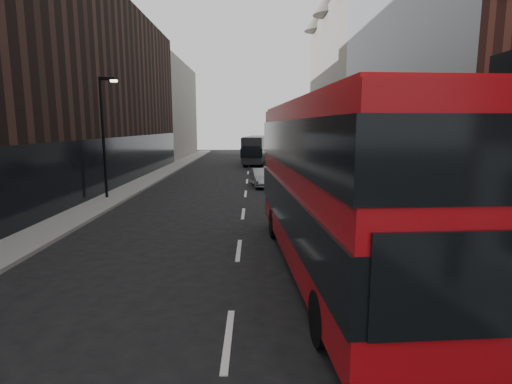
{
  "coord_description": "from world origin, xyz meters",
  "views": [
    {
      "loc": [
        0.53,
        -5.65,
        4.35
      ],
      "look_at": [
        0.6,
        5.57,
        2.5
      ],
      "focal_mm": 28.0,
      "sensor_mm": 36.0,
      "label": 1
    }
  ],
  "objects_px": {
    "red_bus": "(335,180)",
    "grey_bus": "(256,149)",
    "car_b": "(262,177)",
    "car_a": "(309,209)",
    "car_c": "(282,168)",
    "street_lamp": "(104,129)"
  },
  "relations": [
    {
      "from": "grey_bus",
      "to": "car_a",
      "type": "height_order",
      "value": "grey_bus"
    },
    {
      "from": "red_bus",
      "to": "grey_bus",
      "type": "distance_m",
      "value": 35.57
    },
    {
      "from": "street_lamp",
      "to": "red_bus",
      "type": "xyz_separation_m",
      "value": [
        11.11,
        -12.17,
        -1.37
      ]
    },
    {
      "from": "red_bus",
      "to": "street_lamp",
      "type": "bearing_deg",
      "value": 128.46
    },
    {
      "from": "red_bus",
      "to": "car_c",
      "type": "bearing_deg",
      "value": 85.73
    },
    {
      "from": "car_a",
      "to": "car_c",
      "type": "relative_size",
      "value": 0.83
    },
    {
      "from": "car_b",
      "to": "grey_bus",
      "type": "bearing_deg",
      "value": 84.14
    },
    {
      "from": "street_lamp",
      "to": "car_c",
      "type": "height_order",
      "value": "street_lamp"
    },
    {
      "from": "grey_bus",
      "to": "red_bus",
      "type": "bearing_deg",
      "value": -80.59
    },
    {
      "from": "street_lamp",
      "to": "car_a",
      "type": "xyz_separation_m",
      "value": [
        11.26,
        -5.85,
        -3.54
      ]
    },
    {
      "from": "street_lamp",
      "to": "red_bus",
      "type": "relative_size",
      "value": 0.55
    },
    {
      "from": "grey_bus",
      "to": "car_a",
      "type": "relative_size",
      "value": 2.69
    },
    {
      "from": "car_a",
      "to": "car_b",
      "type": "height_order",
      "value": "car_b"
    },
    {
      "from": "car_c",
      "to": "red_bus",
      "type": "bearing_deg",
      "value": -88.09
    },
    {
      "from": "street_lamp",
      "to": "red_bus",
      "type": "bearing_deg",
      "value": -47.62
    },
    {
      "from": "car_a",
      "to": "street_lamp",
      "type": "bearing_deg",
      "value": 151.89
    },
    {
      "from": "car_b",
      "to": "car_a",
      "type": "bearing_deg",
      "value": -87.35
    },
    {
      "from": "car_c",
      "to": "car_a",
      "type": "bearing_deg",
      "value": -87.72
    },
    {
      "from": "car_c",
      "to": "car_b",
      "type": "bearing_deg",
      "value": -104.28
    },
    {
      "from": "red_bus",
      "to": "car_c",
      "type": "distance_m",
      "value": 24.05
    },
    {
      "from": "red_bus",
      "to": "grey_bus",
      "type": "height_order",
      "value": "red_bus"
    },
    {
      "from": "car_a",
      "to": "car_b",
      "type": "xyz_separation_m",
      "value": [
        -1.9,
        11.24,
        0.01
      ]
    }
  ]
}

